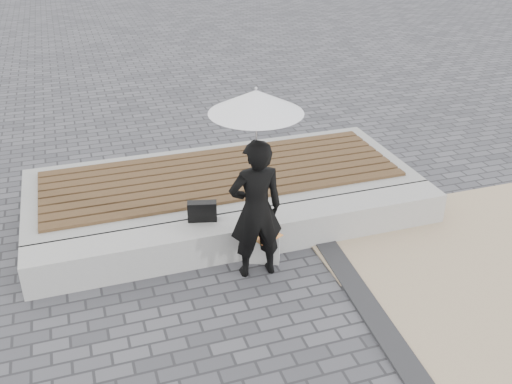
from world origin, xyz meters
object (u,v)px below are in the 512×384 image
parasol (256,102)px  handbag (202,211)px  seating_ledge (249,234)px  canvas_tote (265,248)px  woman (256,210)px

parasol → handbag: (-0.44, 0.62, -1.45)m
parasol → handbag: parasol is taller
parasol → handbag: 1.64m
seating_ledge → canvas_tote: (0.08, -0.31, -0.02)m
seating_ledge → woman: (-0.08, -0.48, 0.59)m
handbag → canvas_tote: handbag is taller
handbag → parasol: bearing=-40.3°
woman → handbag: bearing=-52.8°
seating_ledge → parasol: parasol is taller
seating_ledge → handbag: bearing=164.7°
parasol → canvas_tote: bearing=47.1°
seating_ledge → canvas_tote: seating_ledge is taller
handbag → canvas_tote: size_ratio=0.92×
seating_ledge → canvas_tote: 0.32m
woman → parasol: size_ratio=1.33×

